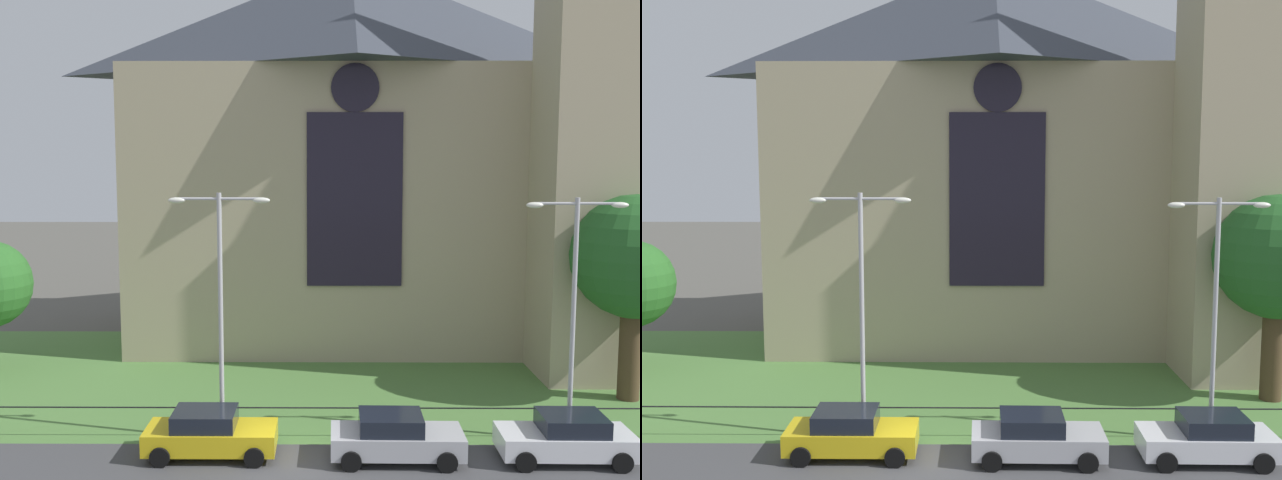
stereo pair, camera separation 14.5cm
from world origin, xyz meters
TOP-DOWN VIEW (x-y plane):
  - ground at (0.00, 10.00)m, footprint 160.00×160.00m
  - grass_verge at (0.00, 8.00)m, footprint 120.00×20.00m
  - church_building at (3.39, 17.29)m, footprint 23.20×16.20m
  - iron_railing at (2.61, 2.50)m, footprint 25.69×0.07m
  - tree_right_near at (13.41, 6.77)m, footprint 4.90×4.90m
  - streetlamp_near at (-2.25, 2.40)m, footprint 3.37×0.26m
  - streetlamp_far at (9.57, 2.40)m, footprint 3.37×0.26m
  - parked_car_yellow at (-2.46, 1.07)m, footprint 4.21×2.03m
  - parked_car_silver at (3.50, 0.79)m, footprint 4.22×2.07m
  - parked_car_white at (8.94, 0.79)m, footprint 4.22×2.06m

SIDE VIEW (x-z plane):
  - ground at x=0.00m, z-range 0.00..0.00m
  - grass_verge at x=0.00m, z-range 0.00..0.01m
  - parked_car_yellow at x=-2.46m, z-range -0.01..1.50m
  - parked_car_silver at x=3.50m, z-range -0.01..1.50m
  - parked_car_white at x=8.94m, z-range -0.01..1.50m
  - iron_railing at x=2.61m, z-range 0.39..1.52m
  - streetlamp_far at x=9.57m, z-range 1.12..9.43m
  - streetlamp_near at x=-2.25m, z-range 1.13..9.59m
  - tree_right_near at x=13.41m, z-range 1.57..9.79m
  - church_building at x=3.39m, z-range -2.73..23.27m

